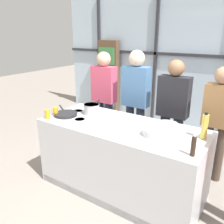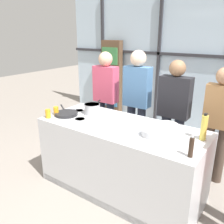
% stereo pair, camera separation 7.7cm
% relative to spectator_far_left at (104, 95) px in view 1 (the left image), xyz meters
% --- Properties ---
extents(ground_plane, '(18.00, 18.00, 0.00)m').
position_rel_spectator_far_left_xyz_m(ground_plane, '(0.92, -0.93, -0.96)').
color(ground_plane, gray).
extents(back_window_wall, '(6.40, 0.10, 2.80)m').
position_rel_spectator_far_left_xyz_m(back_window_wall, '(0.92, 1.79, 0.44)').
color(back_window_wall, silver).
rests_on(back_window_wall, ground_plane).
extents(bookshelf, '(0.52, 0.19, 1.80)m').
position_rel_spectator_far_left_xyz_m(bookshelf, '(-1.01, 1.61, -0.06)').
color(bookshelf, brown).
rests_on(bookshelf, ground_plane).
extents(demo_island, '(2.04, 0.87, 0.91)m').
position_rel_spectator_far_left_xyz_m(demo_island, '(0.92, -0.93, -0.51)').
color(demo_island, silver).
rests_on(demo_island, ground_plane).
extents(spectator_far_left, '(0.42, 0.24, 1.68)m').
position_rel_spectator_far_left_xyz_m(spectator_far_left, '(0.00, 0.00, 0.00)').
color(spectator_far_left, '#232838').
rests_on(spectator_far_left, ground_plane).
extents(spectator_center_left, '(0.42, 0.24, 1.73)m').
position_rel_spectator_far_left_xyz_m(spectator_center_left, '(0.61, 0.00, 0.04)').
color(spectator_center_left, '#232838').
rests_on(spectator_center_left, ground_plane).
extents(spectator_center_right, '(0.44, 0.23, 1.63)m').
position_rel_spectator_far_left_xyz_m(spectator_center_right, '(1.23, 0.00, -0.04)').
color(spectator_center_right, '#232838').
rests_on(spectator_center_right, ground_plane).
extents(spectator_far_right, '(0.39, 0.22, 1.58)m').
position_rel_spectator_far_left_xyz_m(spectator_far_right, '(1.84, 0.00, -0.05)').
color(spectator_far_right, '#47382D').
rests_on(spectator_far_right, ground_plane).
extents(frying_pan, '(0.50, 0.39, 0.04)m').
position_rel_spectator_far_left_xyz_m(frying_pan, '(0.11, -1.05, -0.03)').
color(frying_pan, '#232326').
rests_on(frying_pan, demo_island).
extents(saucepan, '(0.22, 0.39, 0.14)m').
position_rel_spectator_far_left_xyz_m(saucepan, '(0.36, -0.80, 0.03)').
color(saucepan, silver).
rests_on(saucepan, demo_island).
extents(white_plate, '(0.27, 0.27, 0.01)m').
position_rel_spectator_far_left_xyz_m(white_plate, '(1.38, -0.61, -0.04)').
color(white_plate, white).
rests_on(white_plate, demo_island).
extents(mixing_bowl, '(0.26, 0.26, 0.07)m').
position_rel_spectator_far_left_xyz_m(mixing_bowl, '(1.37, -0.98, -0.01)').
color(mixing_bowl, silver).
rests_on(mixing_bowl, demo_island).
extents(oil_bottle, '(0.07, 0.07, 0.29)m').
position_rel_spectator_far_left_xyz_m(oil_bottle, '(1.84, -0.78, 0.09)').
color(oil_bottle, '#E0CC4C').
rests_on(oil_bottle, demo_island).
extents(pepper_grinder, '(0.04, 0.04, 0.21)m').
position_rel_spectator_far_left_xyz_m(pepper_grinder, '(1.85, -1.21, 0.05)').
color(pepper_grinder, '#332319').
rests_on(pepper_grinder, demo_island).
extents(juice_glass_near, '(0.07, 0.07, 0.12)m').
position_rel_spectator_far_left_xyz_m(juice_glass_near, '(-0.00, -1.26, 0.01)').
color(juice_glass_near, orange).
rests_on(juice_glass_near, demo_island).
extents(juice_glass_far, '(0.07, 0.07, 0.12)m').
position_rel_spectator_far_left_xyz_m(juice_glass_far, '(-0.00, -1.12, 0.01)').
color(juice_glass_far, orange).
rests_on(juice_glass_far, demo_island).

